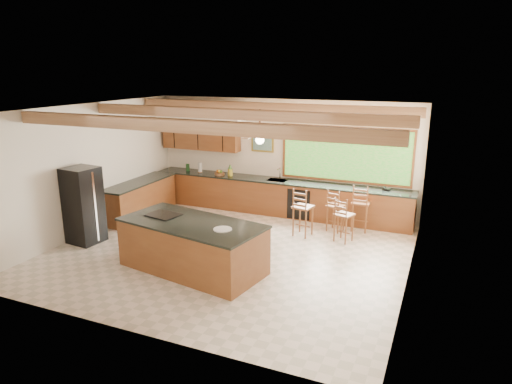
% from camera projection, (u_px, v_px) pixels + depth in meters
% --- Properties ---
extents(ground, '(7.20, 7.20, 0.00)m').
position_uv_depth(ground, '(229.00, 252.00, 9.65)').
color(ground, beige).
rests_on(ground, ground).
extents(room_shell, '(7.27, 6.54, 3.02)m').
position_uv_depth(room_shell, '(234.00, 144.00, 9.71)').
color(room_shell, silver).
rests_on(room_shell, ground).
extents(counter_run, '(7.12, 3.10, 1.25)m').
position_uv_depth(counter_run, '(243.00, 197.00, 12.07)').
color(counter_run, brown).
rests_on(counter_run, ground).
extents(island, '(2.96, 1.77, 0.99)m').
position_uv_depth(island, '(192.00, 246.00, 8.73)').
color(island, brown).
rests_on(island, ground).
extents(refrigerator, '(0.73, 0.71, 1.70)m').
position_uv_depth(refrigerator, '(84.00, 205.00, 10.04)').
color(refrigerator, black).
rests_on(refrigerator, ground).
extents(bar_stool_a, '(0.48, 0.48, 1.14)m').
position_uv_depth(bar_stool_a, '(302.00, 208.00, 10.41)').
color(bar_stool_a, brown).
rests_on(bar_stool_a, ground).
extents(bar_stool_b, '(0.45, 0.45, 1.04)m').
position_uv_depth(bar_stool_b, '(336.00, 207.00, 10.72)').
color(bar_stool_b, brown).
rests_on(bar_stool_b, ground).
extents(bar_stool_c, '(0.42, 0.42, 1.15)m').
position_uv_depth(bar_stool_c, '(361.00, 204.00, 10.73)').
color(bar_stool_c, brown).
rests_on(bar_stool_c, ground).
extents(bar_stool_d, '(0.47, 0.47, 1.04)m').
position_uv_depth(bar_stool_d, '(344.00, 216.00, 10.08)').
color(bar_stool_d, brown).
rests_on(bar_stool_d, ground).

